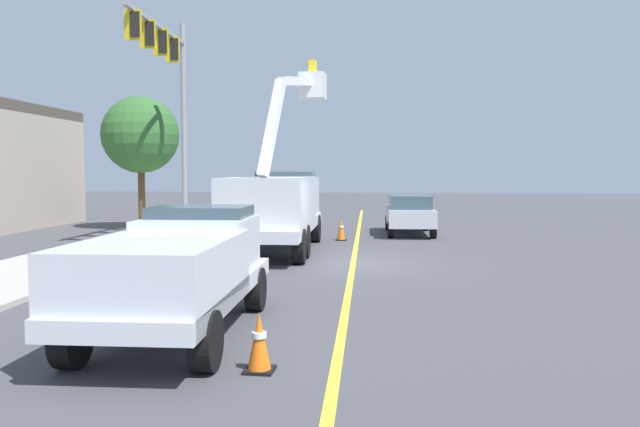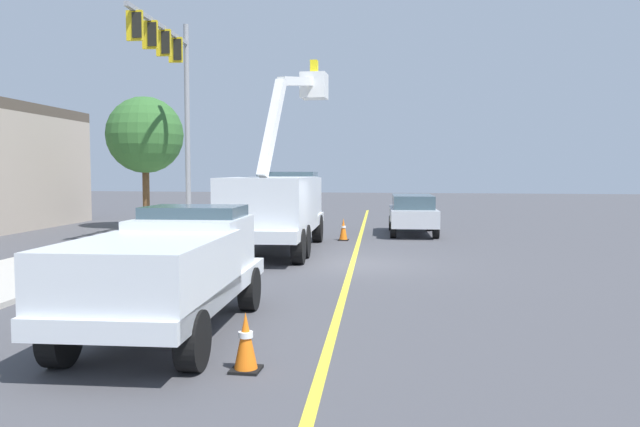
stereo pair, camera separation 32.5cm
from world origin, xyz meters
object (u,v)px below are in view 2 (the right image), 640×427
object	(u,v)px
service_pickup_truck	(169,268)
traffic_signal_mast	(171,77)
passing_minivan	(412,212)
traffic_cone_mid_front	(343,230)
traffic_cone_leading	(246,342)
utility_bucket_truck	(278,204)

from	to	relation	value
service_pickup_truck	traffic_signal_mast	distance (m)	15.81
passing_minivan	traffic_cone_mid_front	xyz separation A→B (m)	(-2.89, 2.64, -0.55)
service_pickup_truck	traffic_cone_mid_front	xyz separation A→B (m)	(14.31, -1.13, -0.69)
service_pickup_truck	traffic_cone_leading	size ratio (longest dim) A/B	7.03
utility_bucket_truck	service_pickup_truck	distance (m)	10.90
passing_minivan	traffic_cone_mid_front	world-z (taller)	passing_minivan
service_pickup_truck	traffic_cone_mid_front	bearing A→B (deg)	-4.50
utility_bucket_truck	traffic_signal_mast	world-z (taller)	traffic_signal_mast
utility_bucket_truck	traffic_cone_leading	distance (m)	12.81
utility_bucket_truck	traffic_cone_leading	world-z (taller)	utility_bucket_truck
passing_minivan	traffic_cone_leading	size ratio (longest dim) A/B	6.03
passing_minivan	traffic_cone_leading	world-z (taller)	passing_minivan
passing_minivan	traffic_signal_mast	xyz separation A→B (m)	(-3.43, 9.42, 5.45)
traffic_cone_mid_front	traffic_signal_mast	distance (m)	9.07
passing_minivan	traffic_cone_leading	bearing A→B (deg)	173.98
traffic_signal_mast	passing_minivan	bearing A→B (deg)	-69.99
passing_minivan	traffic_cone_mid_front	size ratio (longest dim) A/B	5.67
traffic_cone_mid_front	utility_bucket_truck	bearing A→B (deg)	152.04
service_pickup_truck	utility_bucket_truck	bearing A→B (deg)	3.69
traffic_cone_leading	traffic_signal_mast	bearing A→B (deg)	25.75
traffic_cone_mid_front	traffic_signal_mast	xyz separation A→B (m)	(-0.54, 6.79, 5.99)
service_pickup_truck	traffic_signal_mast	bearing A→B (deg)	22.33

